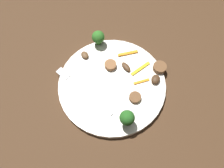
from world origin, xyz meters
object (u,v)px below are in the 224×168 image
plate (112,85)px  fork (80,88)px  mushroom_0 (156,79)px  mushroom_2 (126,67)px  sausage_slice_2 (110,65)px  broccoli_floret_0 (98,37)px  mushroom_1 (85,55)px  pepper_strip_2 (141,82)px  sausage_slice_0 (135,98)px  sausage_slice_1 (160,67)px  pepper_strip_1 (140,69)px  broccoli_floret_1 (127,118)px  pepper_strip_0 (129,54)px

plate → fork: size_ratio=1.50×
plate → mushroom_0: 0.11m
mushroom_2 → mushroom_0: bearing=178.4°
sausage_slice_2 → mushroom_0: same height
broccoli_floret_0 → mushroom_2: bearing=158.7°
mushroom_1 → pepper_strip_2: bearing=177.6°
sausage_slice_0 → sausage_slice_1: sausage_slice_1 is taller
pepper_strip_1 → sausage_slice_1: bearing=-153.7°
broccoli_floret_1 → sausage_slice_0: 0.07m
mushroom_2 → sausage_slice_2: bearing=19.0°
plate → mushroom_0: mushroom_0 is taller
sausage_slice_1 → fork: bearing=40.5°
mushroom_0 → sausage_slice_1: bearing=-85.3°
fork → pepper_strip_0: 0.16m
mushroom_2 → broccoli_floret_0: bearing=-21.3°
broccoli_floret_0 → mushroom_1: broccoli_floret_0 is taller
fork → mushroom_2: bearing=-112.1°
plate → sausage_slice_1: (-0.09, -0.09, 0.01)m
broccoli_floret_1 → pepper_strip_2: (0.01, -0.11, -0.03)m
sausage_slice_0 → sausage_slice_2: sausage_slice_2 is taller
pepper_strip_0 → broccoli_floret_1: bearing=111.9°
fork → pepper_strip_0: bearing=-99.8°
plate → sausage_slice_2: (0.02, -0.04, 0.01)m
broccoli_floret_0 → mushroom_0: broccoli_floret_0 is taller
broccoli_floret_1 → sausage_slice_1: 0.17m
sausage_slice_0 → mushroom_1: 0.17m
fork → plate: bearing=-130.7°
mushroom_2 → pepper_strip_2: mushroom_2 is taller
sausage_slice_0 → pepper_strip_2: (0.00, -0.05, -0.00)m
broccoli_floret_1 → pepper_strip_1: broccoli_floret_1 is taller
pepper_strip_0 → pepper_strip_2: bearing=135.0°
broccoli_floret_0 → pepper_strip_1: 0.13m
sausage_slice_2 → pepper_strip_1: sausage_slice_2 is taller
broccoli_floret_0 → pepper_strip_0: (-0.09, -0.00, -0.02)m
sausage_slice_0 → sausage_slice_2: size_ratio=0.96×
fork → pepper_strip_2: bearing=-132.2°
fork → sausage_slice_2: size_ratio=5.98×
plate → pepper_strip_0: bearing=-91.4°
plate → pepper_strip_2: (-0.06, -0.04, 0.01)m
sausage_slice_0 → pepper_strip_1: bearing=-76.8°
broccoli_floret_1 → sausage_slice_1: bearing=-96.3°
broccoli_floret_1 → mushroom_1: size_ratio=2.24×
pepper_strip_0 → sausage_slice_1: bearing=175.5°
mushroom_2 → pepper_strip_2: (-0.05, 0.02, -0.00)m
sausage_slice_0 → mushroom_0: (-0.03, -0.07, 0.00)m
broccoli_floret_1 → sausage_slice_0: (0.01, -0.06, -0.03)m
broccoli_floret_1 → sausage_slice_2: (0.10, -0.12, -0.03)m
plate → mushroom_1: size_ratio=11.10×
mushroom_2 → pepper_strip_0: (0.01, -0.04, -0.00)m
sausage_slice_0 → pepper_strip_2: bearing=-86.9°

